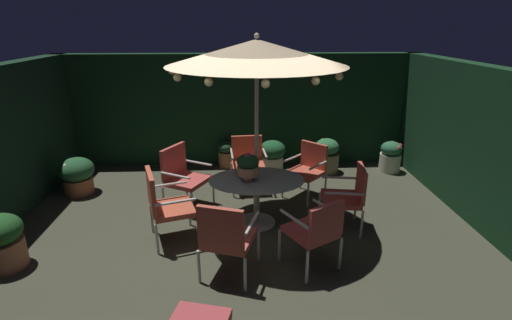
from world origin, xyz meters
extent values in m
cube|color=#3F4030|center=(0.00, 0.00, -0.01)|extent=(7.47, 6.47, 0.02)
cube|color=#15351C|center=(0.00, 3.09, 1.15)|extent=(7.47, 0.30, 2.31)
cube|color=#15371D|center=(3.58, 0.00, 1.15)|extent=(0.30, 6.47, 2.31)
cylinder|color=silver|center=(0.21, 0.32, 0.01)|extent=(0.57, 0.57, 0.03)
cylinder|color=silver|center=(0.21, 0.32, 0.35)|extent=(0.09, 0.09, 0.70)
ellipsoid|color=#9CACA9|center=(0.21, 0.32, 0.72)|extent=(1.40, 1.05, 0.03)
cylinder|color=beige|center=(0.21, 0.32, 1.23)|extent=(0.06, 0.06, 2.47)
cone|color=beige|center=(0.21, 0.32, 2.52)|extent=(2.40, 2.40, 0.33)
sphere|color=beige|center=(0.21, 0.32, 2.73)|extent=(0.07, 0.07, 0.07)
sphere|color=#F9DB8C|center=(1.33, 0.34, 2.28)|extent=(0.09, 0.09, 0.09)
sphere|color=#F9DB8C|center=(1.17, 0.91, 2.28)|extent=(0.09, 0.09, 0.09)
sphere|color=#F9DB8C|center=(0.77, 1.29, 2.28)|extent=(0.09, 0.09, 0.09)
sphere|color=#F9DB8C|center=(0.17, 1.44, 2.28)|extent=(0.09, 0.09, 0.09)
sphere|color=#F9DB8C|center=(-0.37, 1.28, 2.28)|extent=(0.09, 0.09, 0.09)
sphere|color=#F9DB8C|center=(-0.78, 0.84, 2.28)|extent=(0.09, 0.09, 0.09)
sphere|color=#F9DB8C|center=(-0.91, 0.37, 2.28)|extent=(0.09, 0.09, 0.09)
sphere|color=#F9DB8C|center=(-0.74, -0.27, 2.28)|extent=(0.09, 0.09, 0.09)
sphere|color=#F9DB8C|center=(-0.35, -0.65, 2.28)|extent=(0.09, 0.09, 0.09)
sphere|color=#F9DB8C|center=(0.25, -0.80, 2.28)|extent=(0.09, 0.09, 0.09)
sphere|color=#F9DB8C|center=(0.81, -0.62, 2.28)|extent=(0.09, 0.09, 0.09)
sphere|color=#F9DB8C|center=(1.17, -0.26, 2.28)|extent=(0.09, 0.09, 0.09)
cylinder|color=tan|center=(0.09, 0.27, 0.78)|extent=(0.14, 0.14, 0.10)
cylinder|color=tan|center=(0.09, 0.27, 0.89)|extent=(0.32, 0.32, 0.13)
ellipsoid|color=#194324|center=(0.09, 0.27, 1.03)|extent=(0.32, 0.32, 0.19)
sphere|color=#A93D87|center=(0.09, 0.27, 1.10)|extent=(0.11, 0.11, 0.11)
cylinder|color=silver|center=(0.44, 1.28, 0.21)|extent=(0.04, 0.04, 0.43)
cylinder|color=silver|center=(-0.14, 1.24, 0.21)|extent=(0.04, 0.04, 0.43)
cylinder|color=silver|center=(0.40, 1.86, 0.21)|extent=(0.04, 0.04, 0.43)
cylinder|color=silver|center=(-0.18, 1.82, 0.21)|extent=(0.04, 0.04, 0.43)
cube|color=#C65539|center=(0.13, 1.55, 0.46)|extent=(0.61, 0.60, 0.07)
cube|color=#C65539|center=(0.11, 1.83, 0.72)|extent=(0.56, 0.10, 0.45)
cylinder|color=silver|center=(0.42, 1.57, 0.71)|extent=(0.07, 0.55, 0.04)
cylinder|color=silver|center=(-0.16, 1.53, 0.71)|extent=(0.07, 0.55, 0.04)
cylinder|color=silver|center=(-0.48, 1.05, 0.22)|extent=(0.04, 0.04, 0.44)
cylinder|color=silver|center=(-0.77, 0.51, 0.22)|extent=(0.04, 0.04, 0.44)
cylinder|color=silver|center=(-0.96, 1.32, 0.22)|extent=(0.04, 0.04, 0.44)
cylinder|color=silver|center=(-1.26, 0.78, 0.22)|extent=(0.04, 0.04, 0.44)
cube|color=#C04B45|center=(-0.87, 0.91, 0.47)|extent=(0.77, 0.79, 0.07)
cube|color=#C04B45|center=(-1.10, 1.04, 0.76)|extent=(0.33, 0.54, 0.52)
cylinder|color=silver|center=(-0.72, 1.19, 0.68)|extent=(0.48, 0.29, 0.04)
cylinder|color=silver|center=(-1.02, 0.64, 0.68)|extent=(0.48, 0.29, 0.04)
cylinder|color=silver|center=(-0.79, 0.31, 0.22)|extent=(0.04, 0.04, 0.44)
cylinder|color=silver|center=(-0.60, -0.26, 0.22)|extent=(0.04, 0.04, 0.44)
cylinder|color=silver|center=(-1.31, 0.14, 0.22)|extent=(0.04, 0.04, 0.44)
cylinder|color=silver|center=(-1.13, -0.43, 0.22)|extent=(0.04, 0.04, 0.44)
cube|color=#C05439|center=(-0.96, -0.06, 0.48)|extent=(0.70, 0.72, 0.07)
cube|color=#C05439|center=(-1.21, -0.15, 0.78)|extent=(0.24, 0.56, 0.54)
cylinder|color=silver|center=(-1.05, 0.22, 0.71)|extent=(0.51, 0.20, 0.04)
cylinder|color=silver|center=(-0.87, -0.35, 0.71)|extent=(0.51, 0.20, 0.04)
cylinder|color=beige|center=(-0.34, -0.48, 0.22)|extent=(0.04, 0.04, 0.44)
cylinder|color=beige|center=(0.19, -0.66, 0.22)|extent=(0.04, 0.04, 0.44)
cylinder|color=beige|center=(-0.53, -1.04, 0.22)|extent=(0.04, 0.04, 0.44)
cylinder|color=beige|center=(0.01, -1.22, 0.22)|extent=(0.04, 0.04, 0.44)
cube|color=#B75342|center=(-0.17, -0.85, 0.47)|extent=(0.70, 0.72, 0.07)
cube|color=#B75342|center=(-0.26, -1.12, 0.76)|extent=(0.53, 0.22, 0.51)
cylinder|color=beige|center=(-0.43, -0.76, 0.72)|extent=(0.21, 0.55, 0.04)
cylinder|color=beige|center=(0.10, -0.94, 0.72)|extent=(0.21, 0.55, 0.04)
cylinder|color=silver|center=(0.46, -0.64, 0.22)|extent=(0.04, 0.04, 0.44)
cylinder|color=silver|center=(0.91, -0.38, 0.22)|extent=(0.04, 0.04, 0.44)
cylinder|color=silver|center=(0.73, -1.12, 0.22)|extent=(0.04, 0.04, 0.44)
cylinder|color=silver|center=(1.18, -0.86, 0.22)|extent=(0.04, 0.04, 0.44)
cube|color=#B84B45|center=(0.82, -0.75, 0.47)|extent=(0.71, 0.72, 0.07)
cube|color=#B84B45|center=(0.95, -0.98, 0.73)|extent=(0.47, 0.30, 0.44)
cylinder|color=silver|center=(0.59, -0.88, 0.73)|extent=(0.29, 0.48, 0.04)
cylinder|color=silver|center=(1.05, -0.62, 0.73)|extent=(0.29, 0.48, 0.04)
cylinder|color=beige|center=(1.12, -0.10, 0.22)|extent=(0.04, 0.04, 0.43)
cylinder|color=beige|center=(1.20, 0.46, 0.22)|extent=(0.04, 0.04, 0.43)
cylinder|color=beige|center=(1.66, -0.19, 0.22)|extent=(0.04, 0.04, 0.43)
cylinder|color=beige|center=(1.75, 0.38, 0.22)|extent=(0.04, 0.04, 0.43)
cube|color=#C34D40|center=(1.43, 0.14, 0.47)|extent=(0.62, 0.63, 0.07)
cube|color=#C34D40|center=(1.70, 0.10, 0.74)|extent=(0.14, 0.55, 0.47)
cylinder|color=beige|center=(1.39, -0.14, 0.69)|extent=(0.53, 0.12, 0.04)
cylinder|color=beige|center=(1.48, 0.42, 0.69)|extent=(0.53, 0.12, 0.04)
cylinder|color=silver|center=(1.09, 0.82, 0.21)|extent=(0.04, 0.04, 0.42)
cylinder|color=silver|center=(0.71, 1.20, 0.21)|extent=(0.04, 0.04, 0.42)
cylinder|color=silver|center=(1.46, 1.19, 0.21)|extent=(0.04, 0.04, 0.42)
cylinder|color=silver|center=(1.08, 1.57, 0.21)|extent=(0.04, 0.04, 0.42)
cube|color=#BD4F3B|center=(1.08, 1.20, 0.45)|extent=(0.74, 0.74, 0.07)
cube|color=#BD4F3B|center=(1.26, 1.37, 0.71)|extent=(0.41, 0.40, 0.45)
cylinder|color=silver|center=(1.27, 1.01, 0.67)|extent=(0.39, 0.39, 0.04)
cylinder|color=silver|center=(0.90, 1.38, 0.67)|extent=(0.39, 0.39, 0.04)
cylinder|color=beige|center=(0.64, 2.42, 0.17)|extent=(0.45, 0.45, 0.33)
ellipsoid|color=#1F542C|center=(0.64, 2.42, 0.48)|extent=(0.53, 0.53, 0.37)
sphere|color=#E86065|center=(0.79, 2.44, 0.49)|extent=(0.08, 0.08, 0.08)
sphere|color=#D65372|center=(0.60, 2.60, 0.58)|extent=(0.07, 0.07, 0.07)
sphere|color=#E85969|center=(0.51, 2.40, 0.53)|extent=(0.10, 0.10, 0.10)
sphere|color=#EE5A7D|center=(0.67, 2.22, 0.49)|extent=(0.08, 0.08, 0.08)
cylinder|color=#7E6C4F|center=(1.74, 2.39, 0.20)|extent=(0.51, 0.51, 0.39)
ellipsoid|color=#307140|center=(1.74, 2.39, 0.53)|extent=(0.48, 0.48, 0.34)
sphere|color=yellow|center=(1.88, 2.39, 0.59)|extent=(0.07, 0.07, 0.07)
sphere|color=yellow|center=(1.67, 2.53, 0.63)|extent=(0.06, 0.06, 0.06)
sphere|color=yellow|center=(1.68, 2.23, 0.56)|extent=(0.10, 0.10, 0.10)
cylinder|color=beige|center=(3.05, 2.34, 0.19)|extent=(0.42, 0.42, 0.37)
ellipsoid|color=#2B6640|center=(3.05, 2.34, 0.49)|extent=(0.42, 0.42, 0.29)
sphere|color=red|center=(3.21, 2.32, 0.55)|extent=(0.09, 0.09, 0.09)
sphere|color=#CC3937|center=(3.10, 2.45, 0.57)|extent=(0.09, 0.09, 0.09)
sphere|color=#C52644|center=(2.95, 2.46, 0.53)|extent=(0.08, 0.08, 0.08)
sphere|color=red|center=(2.89, 2.26, 0.51)|extent=(0.06, 0.06, 0.06)
sphere|color=#D23A38|center=(3.13, 2.20, 0.54)|extent=(0.09, 0.09, 0.09)
cylinder|color=#A56444|center=(-2.98, -0.61, 0.19)|extent=(0.50, 0.50, 0.37)
sphere|color=#C0398E|center=(-2.85, -0.63, 0.57)|extent=(0.10, 0.10, 0.10)
sphere|color=#B73C7F|center=(-2.98, -0.39, 0.59)|extent=(0.07, 0.07, 0.07)
cylinder|color=#AD613D|center=(-2.91, 1.57, 0.14)|extent=(0.49, 0.49, 0.28)
ellipsoid|color=#265831|center=(-2.91, 1.57, 0.45)|extent=(0.60, 0.60, 0.42)
sphere|color=silver|center=(-2.75, 1.59, 0.46)|extent=(0.06, 0.06, 0.06)
sphere|color=silver|center=(-2.80, 1.70, 0.45)|extent=(0.09, 0.09, 0.09)
sphere|color=silver|center=(-2.97, 1.82, 0.55)|extent=(0.07, 0.07, 0.07)
sphere|color=silver|center=(-3.07, 1.61, 0.54)|extent=(0.07, 0.07, 0.07)
sphere|color=beige|center=(-3.01, 1.42, 0.56)|extent=(0.10, 0.10, 0.10)
sphere|color=beige|center=(-2.84, 1.39, 0.46)|extent=(0.11, 0.11, 0.11)
cylinder|color=#A4663F|center=(-0.30, 2.77, 0.17)|extent=(0.35, 0.35, 0.33)
ellipsoid|color=#1F4624|center=(-0.30, 2.77, 0.43)|extent=(0.36, 0.36, 0.25)
sphere|color=silver|center=(-0.14, 2.77, 0.47)|extent=(0.11, 0.11, 0.11)
sphere|color=silver|center=(-0.33, 2.85, 0.44)|extent=(0.10, 0.10, 0.10)
sphere|color=silver|center=(-0.33, 2.66, 0.46)|extent=(0.06, 0.06, 0.06)
camera|label=1|loc=(-0.04, -4.75, 2.89)|focal=26.46mm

